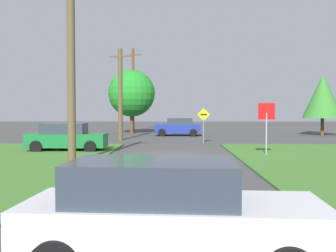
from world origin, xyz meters
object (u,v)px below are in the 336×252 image
(parked_car_near_building, at_px, (66,137))
(direction_sign, at_px, (204,122))
(stop_sign, at_px, (266,118))
(utility_pole_near, at_px, (71,62))
(utility_pole_mid, at_px, (120,94))
(utility_pole_far, at_px, (133,89))
(car_behind_on_main_road, at_px, (168,215))
(car_approaching_junction, at_px, (179,127))
(pine_tree_center, at_px, (323,96))
(oak_tree_left, at_px, (132,93))

(parked_car_near_building, distance_m, direction_sign, 9.81)
(stop_sign, relative_size, utility_pole_near, 0.31)
(utility_pole_mid, xyz_separation_m, direction_sign, (6.27, -2.95, -2.08))
(utility_pole_far, bearing_deg, car_behind_on_main_road, -83.01)
(parked_car_near_building, relative_size, utility_pole_mid, 0.62)
(parked_car_near_building, distance_m, car_behind_on_main_road, 17.71)
(utility_pole_near, height_order, direction_sign, utility_pole_near)
(stop_sign, xyz_separation_m, car_behind_on_main_road, (-4.68, -14.24, -1.13))
(parked_car_near_building, relative_size, car_approaching_junction, 1.05)
(utility_pole_far, distance_m, direction_sign, 18.14)
(utility_pole_near, height_order, pine_tree_center, utility_pole_near)
(car_approaching_junction, bearing_deg, stop_sign, 107.27)
(stop_sign, xyz_separation_m, utility_pole_near, (-9.12, -2.90, 2.49))
(utility_pole_near, height_order, utility_pole_mid, utility_pole_near)
(utility_pole_near, xyz_separation_m, utility_pole_mid, (0.21, 13.57, -0.80))
(utility_pole_mid, height_order, utility_pole_far, utility_pole_far)
(utility_pole_mid, relative_size, direction_sign, 2.85)
(utility_pole_mid, bearing_deg, car_behind_on_main_road, -80.37)
(utility_pole_far, relative_size, oak_tree_left, 1.45)
(parked_car_near_building, distance_m, car_approaching_junction, 15.26)
(stop_sign, relative_size, oak_tree_left, 0.43)
(parked_car_near_building, height_order, oak_tree_left, oak_tree_left)
(utility_pole_near, distance_m, pine_tree_center, 27.15)
(car_approaching_junction, bearing_deg, utility_pole_far, -55.64)
(utility_pole_mid, distance_m, pine_tree_center, 19.17)
(direction_sign, bearing_deg, parked_car_near_building, -146.87)
(stop_sign, height_order, direction_sign, stop_sign)
(direction_sign, bearing_deg, utility_pole_mid, 154.80)
(car_behind_on_main_road, height_order, oak_tree_left, oak_tree_left)
(car_approaching_junction, height_order, utility_pole_mid, utility_pole_mid)
(stop_sign, distance_m, oak_tree_left, 21.78)
(utility_pole_far, height_order, oak_tree_left, utility_pole_far)
(parked_car_near_building, distance_m, utility_pole_mid, 8.98)
(stop_sign, bearing_deg, parked_car_near_building, -7.70)
(oak_tree_left, xyz_separation_m, pine_tree_center, (18.16, -2.51, -0.39))
(parked_car_near_building, height_order, pine_tree_center, pine_tree_center)
(direction_sign, bearing_deg, oak_tree_left, 118.13)
(utility_pole_mid, bearing_deg, car_approaching_junction, 50.36)
(parked_car_near_building, xyz_separation_m, utility_pole_far, (1.44, 21.87, 3.94))
(car_behind_on_main_road, relative_size, utility_pole_near, 0.52)
(utility_pole_far, distance_m, oak_tree_left, 4.62)
(direction_sign, xyz_separation_m, pine_tree_center, (11.76, 9.47, 2.09))
(car_approaching_junction, bearing_deg, car_behind_on_main_road, 91.63)
(stop_sign, bearing_deg, utility_pole_far, -64.15)
(parked_car_near_building, height_order, car_behind_on_main_road, same)
(utility_pole_near, relative_size, utility_pole_mid, 1.23)
(oak_tree_left, height_order, pine_tree_center, oak_tree_left)
(utility_pole_near, distance_m, utility_pole_far, 27.15)
(car_behind_on_main_road, relative_size, utility_pole_far, 0.49)
(utility_pole_far, bearing_deg, utility_pole_near, -89.42)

